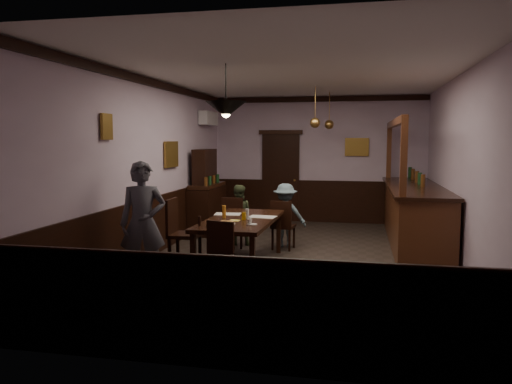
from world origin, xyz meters
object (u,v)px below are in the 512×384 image
(chair_near, at_px, (217,254))
(pendant_brass_mid, at_px, (315,123))
(chair_far_left, at_px, (234,220))
(pendant_brass_far, at_px, (329,125))
(person_seated_right, at_px, (285,215))
(bar_counter, at_px, (414,213))
(chair_side, at_px, (179,229))
(dining_table, at_px, (241,223))
(soda_can, at_px, (244,216))
(person_standing, at_px, (143,223))
(sideboard, at_px, (207,199))
(pendant_iron, at_px, (226,110))
(chair_far_right, at_px, (282,223))
(person_seated_left, at_px, (238,215))
(coffee_cup, at_px, (250,221))

(chair_near, xyz_separation_m, pendant_brass_mid, (0.93, 3.70, 1.80))
(chair_far_left, xyz_separation_m, pendant_brass_far, (1.56, 2.33, 1.79))
(person_seated_right, height_order, pendant_brass_mid, pendant_brass_mid)
(chair_near, height_order, pendant_brass_mid, pendant_brass_mid)
(bar_counter, bearing_deg, chair_side, -146.84)
(dining_table, relative_size, soda_can, 18.45)
(person_standing, bearing_deg, pendant_brass_far, 44.92)
(sideboard, distance_m, pendant_brass_far, 3.11)
(dining_table, height_order, chair_near, chair_near)
(sideboard, distance_m, bar_counter, 4.22)
(sideboard, bearing_deg, pendant_iron, -68.40)
(chair_far_right, xyz_separation_m, chair_near, (-0.47, -2.60, 0.01))
(person_seated_left, bearing_deg, pendant_iron, 90.36)
(chair_far_left, bearing_deg, bar_counter, -159.67)
(chair_far_right, height_order, person_standing, person_standing)
(dining_table, xyz_separation_m, chair_far_left, (-0.44, 1.28, -0.17))
(dining_table, relative_size, coffee_cup, 27.68)
(person_seated_left, distance_m, bar_counter, 3.32)
(person_seated_right, distance_m, pendant_iron, 2.99)
(person_seated_right, distance_m, pendant_brass_far, 2.76)
(sideboard, distance_m, pendant_brass_mid, 2.82)
(dining_table, distance_m, coffee_cup, 0.60)
(chair_far_left, height_order, pendant_brass_mid, pendant_brass_mid)
(chair_far_left, distance_m, pendant_iron, 2.83)
(chair_near, bearing_deg, person_seated_left, 110.13)
(chair_far_right, height_order, coffee_cup, chair_far_right)
(pendant_brass_far, bearing_deg, sideboard, -159.63)
(pendant_iron, bearing_deg, person_seated_right, 78.33)
(chair_far_right, height_order, pendant_brass_far, pendant_brass_far)
(chair_side, bearing_deg, person_standing, 172.13)
(chair_far_right, xyz_separation_m, pendant_brass_mid, (0.46, 1.11, 1.81))
(person_seated_right, distance_m, pendant_brass_mid, 1.96)
(dining_table, height_order, soda_can, soda_can)
(chair_far_right, distance_m, chair_side, 2.02)
(sideboard, distance_m, pendant_iron, 4.09)
(soda_can, distance_m, pendant_brass_mid, 3.02)
(person_seated_right, bearing_deg, soda_can, 69.60)
(person_seated_right, distance_m, coffee_cup, 2.09)
(pendant_iron, xyz_separation_m, pendant_brass_far, (1.14, 4.41, -0.08))
(person_seated_right, height_order, soda_can, person_seated_right)
(chair_far_right, bearing_deg, person_seated_right, -85.29)
(chair_near, height_order, bar_counter, bar_counter)
(pendant_iron, relative_size, pendant_brass_far, 0.90)
(chair_near, distance_m, bar_counter, 4.57)
(chair_side, xyz_separation_m, pendant_iron, (0.93, -0.61, 1.80))
(person_seated_right, bearing_deg, chair_side, 43.99)
(chair_far_left, xyz_separation_m, pendant_brass_mid, (1.36, 1.10, 1.79))
(sideboard, bearing_deg, chair_side, -81.12)
(person_seated_left, bearing_deg, chair_far_left, 78.79)
(person_seated_left, height_order, bar_counter, bar_counter)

